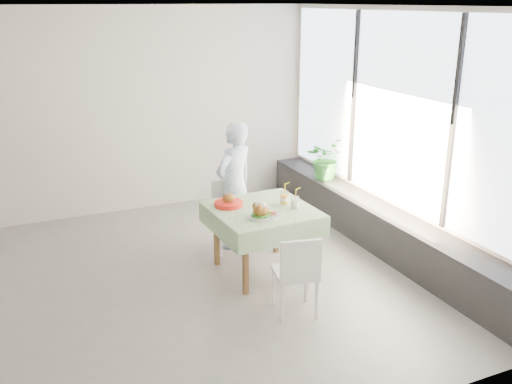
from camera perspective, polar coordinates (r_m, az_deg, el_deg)
name	(u,v)px	position (r m, az deg, el deg)	size (l,w,h in m)	color
floor	(152,290)	(6.09, -10.35, -9.64)	(6.00, 6.00, 0.00)	slate
ceiling	(134,6)	(5.38, -12.15, 17.69)	(6.00, 6.00, 0.00)	white
wall_back	(100,114)	(7.97, -15.36, 7.49)	(6.00, 0.02, 2.80)	beige
wall_front	(245,265)	(3.32, -1.07, -7.33)	(6.00, 0.02, 2.80)	beige
wall_right	(399,132)	(6.85, 14.12, 5.84)	(0.02, 5.00, 2.80)	beige
window_pane	(399,111)	(6.79, 14.09, 7.88)	(0.01, 4.80, 2.18)	#D1E0F9
window_ledge	(378,226)	(7.07, 12.11, -3.39)	(0.40, 4.80, 0.50)	black
cafe_table	(262,233)	(6.19, 0.61, -4.10)	(1.08, 1.08, 0.74)	brown
chair_far	(231,230)	(6.81, -2.48, -3.78)	(0.45, 0.45, 0.83)	white
chair_near	(295,289)	(5.50, 3.93, -9.62)	(0.46, 0.46, 0.82)	white
diner	(234,186)	(6.76, -2.18, 0.64)	(0.56, 0.37, 1.53)	#97C6F2
main_dish	(262,212)	(5.82, 0.64, -2.02)	(0.34, 0.34, 0.18)	white
juice_cup_orange	(284,198)	(6.21, 2.84, -0.62)	(0.10, 0.10, 0.28)	white
juice_cup_lemonade	(295,203)	(6.08, 3.92, -1.09)	(0.09, 0.09, 0.26)	white
second_dish	(229,202)	(6.15, -2.76, -1.02)	(0.31, 0.31, 0.15)	red
potted_plant	(325,158)	(7.89, 6.93, 3.40)	(0.53, 0.46, 0.59)	#2A7F2B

